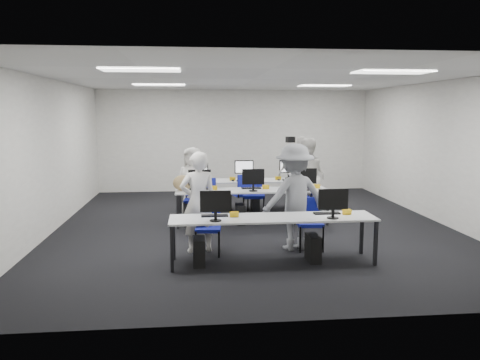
{
  "coord_description": "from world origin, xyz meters",
  "views": [
    {
      "loc": [
        -1.21,
        -9.42,
        2.34
      ],
      "look_at": [
        -0.3,
        -0.21,
        1.0
      ],
      "focal_mm": 35.0,
      "sensor_mm": 36.0,
      "label": 1
    }
  ],
  "objects": [
    {
      "name": "room",
      "position": [
        0.0,
        0.0,
        1.5
      ],
      "size": [
        9.0,
        9.02,
        3.0
      ],
      "color": "black",
      "rests_on": "ground"
    },
    {
      "name": "ceiling_panels",
      "position": [
        0.0,
        0.0,
        2.98
      ],
      "size": [
        5.2,
        4.6,
        0.02
      ],
      "color": "white",
      "rests_on": "room"
    },
    {
      "name": "desk_front",
      "position": [
        0.0,
        -2.4,
        0.68
      ],
      "size": [
        3.2,
        0.7,
        0.73
      ],
      "color": "#B2B3B6",
      "rests_on": "ground"
    },
    {
      "name": "desk_mid",
      "position": [
        0.0,
        0.2,
        0.68
      ],
      "size": [
        3.2,
        0.7,
        0.73
      ],
      "color": "#B2B3B6",
      "rests_on": "ground"
    },
    {
      "name": "desk_back",
      "position": [
        0.0,
        1.6,
        0.68
      ],
      "size": [
        3.2,
        0.7,
        0.73
      ],
      "color": "#B2B3B6",
      "rests_on": "ground"
    },
    {
      "name": "equipment_front",
      "position": [
        -0.19,
        -2.42,
        0.36
      ],
      "size": [
        2.51,
        0.41,
        1.19
      ],
      "color": "#0C259D",
      "rests_on": "desk_front"
    },
    {
      "name": "equipment_mid",
      "position": [
        -0.19,
        0.18,
        0.36
      ],
      "size": [
        2.91,
        0.41,
        1.19
      ],
      "color": "white",
      "rests_on": "desk_mid"
    },
    {
      "name": "equipment_back",
      "position": [
        0.19,
        1.62,
        0.36
      ],
      "size": [
        2.91,
        0.41,
        1.19
      ],
      "color": "white",
      "rests_on": "desk_back"
    },
    {
      "name": "chair_0",
      "position": [
        -0.99,
        -1.85,
        0.26
      ],
      "size": [
        0.45,
        0.48,
        0.84
      ],
      "rotation": [
        0.0,
        0.0,
        -0.09
      ],
      "color": "navy",
      "rests_on": "ground"
    },
    {
      "name": "chair_1",
      "position": [
        0.76,
        -1.72,
        0.28
      ],
      "size": [
        0.45,
        0.49,
        0.87
      ],
      "rotation": [
        0.0,
        0.0,
        -0.06
      ],
      "color": "navy",
      "rests_on": "ground"
    },
    {
      "name": "chair_2",
      "position": [
        -1.23,
        0.66,
        0.27
      ],
      "size": [
        0.46,
        0.49,
        0.85
      ],
      "rotation": [
        0.0,
        0.0,
        -0.11
      ],
      "color": "navy",
      "rests_on": "ground"
    },
    {
      "name": "chair_3",
      "position": [
        0.1,
        0.75,
        0.31
      ],
      "size": [
        0.54,
        0.58,
        0.98
      ],
      "rotation": [
        0.0,
        0.0,
        -0.12
      ],
      "color": "navy",
      "rests_on": "ground"
    },
    {
      "name": "chair_4",
      "position": [
        1.12,
        0.66,
        0.29
      ],
      "size": [
        0.51,
        0.54,
        0.91
      ],
      "rotation": [
        0.0,
        0.0,
        -0.14
      ],
      "color": "navy",
      "rests_on": "ground"
    },
    {
      "name": "chair_5",
      "position": [
        -0.93,
        0.99,
        0.29
      ],
      "size": [
        0.48,
        0.51,
        0.91
      ],
      "rotation": [
        0.0,
        0.0,
        -0.07
      ],
      "color": "navy",
      "rests_on": "ground"
    },
    {
      "name": "chair_6",
      "position": [
        -0.09,
        1.05,
        0.31
      ],
      "size": [
        0.6,
        0.63,
        0.97
      ],
      "rotation": [
        0.0,
        0.0,
        0.29
      ],
      "color": "navy",
      "rests_on": "ground"
    },
    {
      "name": "chair_7",
      "position": [
        1.27,
        1.06,
        0.3
      ],
      "size": [
        0.55,
        0.58,
        0.96
      ],
      "rotation": [
        0.0,
        0.0,
        0.16
      ],
      "color": "navy",
      "rests_on": "ground"
    },
    {
      "name": "handbag",
      "position": [
        -1.45,
        0.21,
        0.89
      ],
      "size": [
        0.4,
        0.26,
        0.33
      ],
      "primitive_type": "ellipsoid",
      "rotation": [
        0.0,
        0.0,
        -0.01
      ],
      "color": "#9A734F",
      "rests_on": "desk_mid"
    },
    {
      "name": "student_0",
      "position": [
        -1.14,
        -1.7,
        0.85
      ],
      "size": [
        0.68,
        0.51,
        1.71
      ],
      "primitive_type": "imported",
      "rotation": [
        0.0,
        0.0,
        3.31
      ],
      "color": "silver",
      "rests_on": "ground"
    },
    {
      "name": "student_1",
      "position": [
        1.34,
        0.94,
        0.88
      ],
      "size": [
        0.95,
        0.79,
        1.77
      ],
      "primitive_type": "imported",
      "rotation": [
        0.0,
        0.0,
        3.29
      ],
      "color": "silver",
      "rests_on": "ground"
    },
    {
      "name": "student_2",
      "position": [
        -1.24,
        0.95,
        0.79
      ],
      "size": [
        0.9,
        0.75,
        1.58
      ],
      "primitive_type": "imported",
      "rotation": [
        0.0,
        0.0,
        -0.37
      ],
      "color": "silver",
      "rests_on": "ground"
    },
    {
      "name": "student_3",
      "position": [
        1.24,
        1.06,
        0.9
      ],
      "size": [
        1.14,
        0.79,
        1.8
      ],
      "primitive_type": "imported",
      "rotation": [
        0.0,
        0.0,
        -0.37
      ],
      "color": "silver",
      "rests_on": "ground"
    },
    {
      "name": "photographer",
      "position": [
        0.49,
        -1.7,
        0.91
      ],
      "size": [
        1.31,
        0.96,
        1.82
      ],
      "primitive_type": "imported",
      "rotation": [
        0.0,
        0.0,
        3.4
      ],
      "color": "slate",
      "rests_on": "ground"
    },
    {
      "name": "dslr_camera",
      "position": [
        0.44,
        -1.53,
        1.88
      ],
      "size": [
        0.18,
        0.21,
        0.1
      ],
      "primitive_type": "cube",
      "rotation": [
        0.0,
        0.0,
        3.4
      ],
      "color": "black",
      "rests_on": "photographer"
    }
  ]
}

